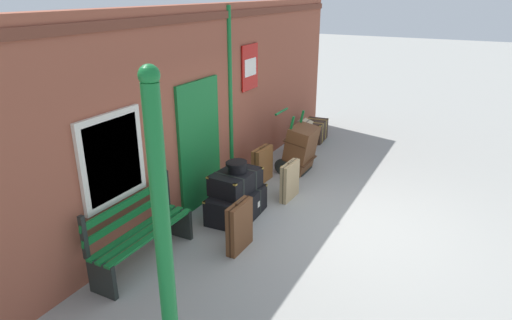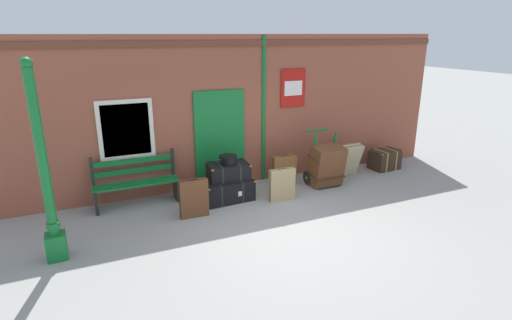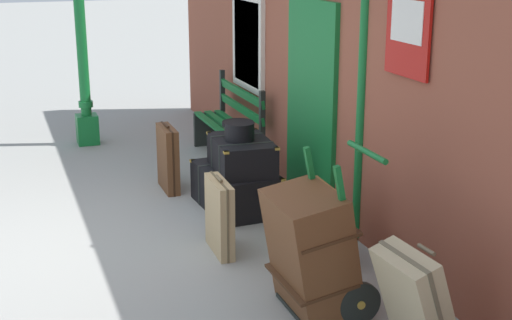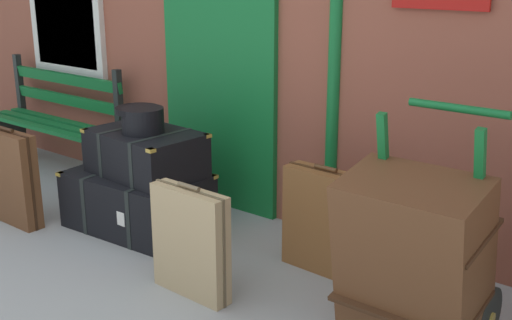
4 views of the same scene
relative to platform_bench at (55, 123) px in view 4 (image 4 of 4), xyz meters
name	(u,v)px [view 4 (image 4 of 4)]	position (x,y,z in m)	size (l,w,h in m)	color
brick_facade	(270,4)	(2.18, 0.44, 1.15)	(10.40, 0.35, 3.20)	brown
platform_bench	(55,123)	(0.00, 0.00, 0.00)	(1.60, 0.43, 1.01)	#146B2D
steamer_trunk_base	(138,201)	(1.67, -0.49, -0.23)	(1.05, 0.71, 0.43)	black
steamer_trunk_middle	(146,153)	(1.74, -0.44, 0.14)	(0.85, 0.61, 0.33)	black
round_hatbox	(142,118)	(1.74, -0.47, 0.40)	(0.36, 0.31, 0.18)	black
porters_trolley	(425,283)	(3.92, -0.49, -0.17)	(0.71, 0.60, 1.20)	black
large_brown_trunk	(413,261)	(3.92, -0.66, 0.03)	(0.70, 0.58, 0.94)	brown
suitcase_cream	(191,243)	(2.68, -0.97, -0.12)	(0.54, 0.14, 0.70)	tan
suitcase_umber	(324,221)	(3.12, -0.22, -0.11)	(0.55, 0.19, 0.70)	brown
suitcase_beige	(12,178)	(0.87, -1.00, -0.09)	(0.53, 0.14, 0.75)	brown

